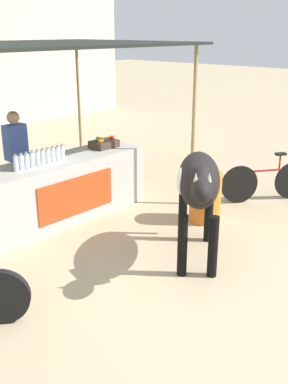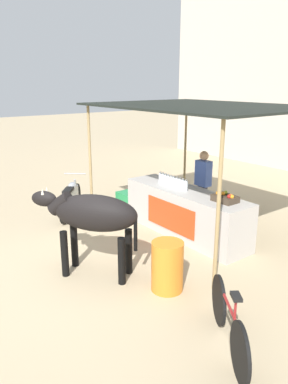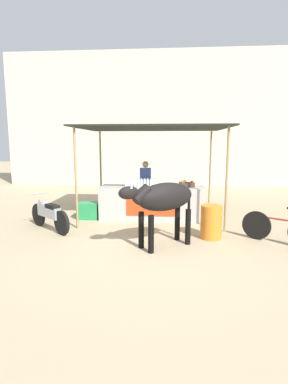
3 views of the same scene
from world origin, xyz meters
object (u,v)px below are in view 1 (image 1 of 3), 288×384
Objects in this scene: water_barrel at (205,197)px; fruit_crate at (104,143)px; vendor_behind_counter at (17,161)px; cow at (198,184)px; bicycle_leaning at (267,181)px; stall_counter at (60,190)px.

fruit_crate is at bearing 104.41° from water_barrel.
fruit_crate is at bearing -29.34° from vendor_behind_counter.
water_barrel is at bearing -55.44° from vendor_behind_counter.
vendor_behind_counter is at bearing 124.56° from water_barrel.
cow is at bearing -105.30° from fruit_crate.
cow reaches higher than bicycle_leaning.
water_barrel is at bearing -49.72° from stall_counter.
stall_counter is 2.17× the size of bicycle_leaning.
cow is (-1.12, -0.65, 0.64)m from water_barrel.
stall_counter is at bearing -71.94° from vendor_behind_counter.
fruit_crate reaches higher than stall_counter.
cow is (0.59, -3.12, 0.18)m from vendor_behind_counter.
bicycle_leaning is at bearing -34.58° from stall_counter.
stall_counter is 2.26m from water_barrel.
vendor_behind_counter is 4.22m from bicycle_leaning.
vendor_behind_counter is 2.10× the size of water_barrel.
bicycle_leaning is (2.56, 0.37, -0.69)m from cow.
fruit_crate reaches higher than water_barrel.
cow is at bearing -81.77° from stall_counter.
water_barrel is 1.44m from cow.
vendor_behind_counter is 3.04m from water_barrel.
cow reaches higher than water_barrel.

